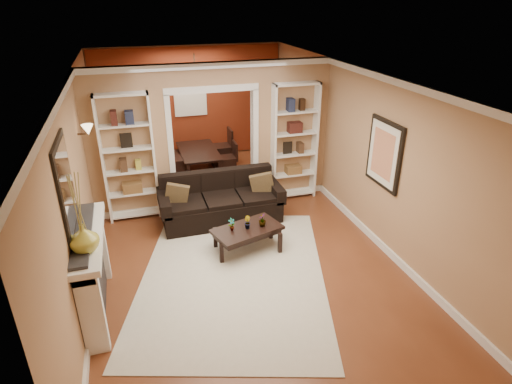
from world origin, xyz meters
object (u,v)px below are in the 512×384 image
object	(u,v)px
coffee_table	(247,239)
bookshelf_left	(129,159)
sofa	(221,199)
dining_table	(200,161)
bookshelf_right	(294,142)
fireplace	(96,273)

from	to	relation	value
coffee_table	bookshelf_left	distance (m)	2.56
sofa	coffee_table	xyz separation A→B (m)	(0.18, -1.11, -0.22)
bookshelf_left	dining_table	distance (m)	2.55
coffee_table	bookshelf_right	bearing A→B (deg)	32.84
sofa	dining_table	bearing A→B (deg)	89.03
sofa	fireplace	size ratio (longest dim) A/B	1.28
coffee_table	bookshelf_right	world-z (taller)	bookshelf_right
bookshelf_right	dining_table	bearing A→B (deg)	130.38
coffee_table	dining_table	xyz separation A→B (m)	(-0.14, 3.53, 0.06)
sofa	coffee_table	distance (m)	1.15
sofa	coffee_table	bearing A→B (deg)	-80.82
bookshelf_left	bookshelf_right	size ratio (longest dim) A/B	1.00
bookshelf_left	bookshelf_right	world-z (taller)	same
bookshelf_left	dining_table	world-z (taller)	bookshelf_left
coffee_table	dining_table	distance (m)	3.53
bookshelf_left	bookshelf_right	distance (m)	3.10
fireplace	dining_table	xyz separation A→B (m)	(2.08, 4.37, -0.32)
bookshelf_right	fireplace	size ratio (longest dim) A/B	1.35
sofa	dining_table	xyz separation A→B (m)	(0.04, 2.42, -0.16)
sofa	fireplace	xyz separation A→B (m)	(-2.04, -1.95, 0.15)
bookshelf_left	fireplace	size ratio (longest dim) A/B	1.35
sofa	fireplace	bearing A→B (deg)	-136.24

